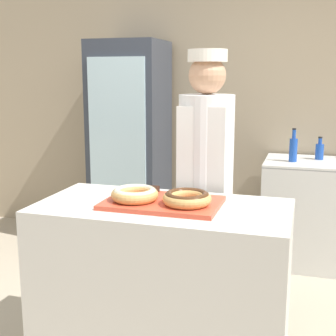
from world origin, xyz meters
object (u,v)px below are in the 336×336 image
(serving_tray, at_px, (163,203))
(baker_person, at_px, (205,181))
(donut_chocolate_glaze, at_px, (187,198))
(bottle_blue_b, at_px, (293,149))
(donut_light_glaze, at_px, (135,194))
(brownie_back_right, at_px, (191,193))
(chest_freezer, at_px, (324,213))
(brownie_back_left, at_px, (150,190))
(beverage_fridge, at_px, (130,146))
(bottle_blue, at_px, (320,151))

(serving_tray, bearing_deg, baker_person, 78.95)
(donut_chocolate_glaze, relative_size, bottle_blue_b, 0.90)
(donut_light_glaze, bearing_deg, brownie_back_right, 35.07)
(serving_tray, bearing_deg, brownie_back_right, 51.04)
(serving_tray, bearing_deg, chest_freezer, 63.29)
(baker_person, bearing_deg, donut_chocolate_glaze, -86.81)
(brownie_back_right, height_order, bottle_blue_b, bottle_blue_b)
(brownie_back_left, bearing_deg, serving_tray, -51.04)
(serving_tray, relative_size, bottle_blue_b, 2.18)
(chest_freezer, bearing_deg, donut_light_glaze, -119.79)
(baker_person, relative_size, chest_freezer, 1.73)
(brownie_back_left, bearing_deg, baker_person, 61.02)
(brownie_back_left, bearing_deg, chest_freezer, 58.08)
(serving_tray, bearing_deg, bottle_blue_b, 70.25)
(donut_light_glaze, bearing_deg, brownie_back_left, 82.72)
(brownie_back_left, relative_size, beverage_fridge, 0.04)
(brownie_back_left, xyz_separation_m, bottle_blue, (0.93, 1.70, 0.00))
(donut_chocolate_glaze, distance_m, chest_freezer, 2.01)
(serving_tray, xyz_separation_m, bottle_blue, (0.81, 1.85, 0.03))
(brownie_back_right, bearing_deg, donut_chocolate_glaze, -82.72)
(donut_light_glaze, height_order, beverage_fridge, beverage_fridge)
(donut_chocolate_glaze, height_order, bottle_blue_b, bottle_blue_b)
(baker_person, xyz_separation_m, bottle_blue_b, (0.49, 1.12, 0.06))
(donut_light_glaze, relative_size, baker_person, 0.14)
(donut_light_glaze, bearing_deg, bottle_blue, 63.11)
(beverage_fridge, distance_m, bottle_blue_b, 1.47)
(brownie_back_right, bearing_deg, serving_tray, -128.96)
(baker_person, bearing_deg, bottle_blue, 61.37)
(beverage_fridge, xyz_separation_m, bottle_blue_b, (1.47, -0.06, 0.05))
(donut_light_glaze, distance_m, brownie_back_right, 0.32)
(brownie_back_left, height_order, baker_person, baker_person)
(donut_light_glaze, distance_m, baker_person, 0.65)
(bottle_blue, bearing_deg, brownie_back_right, -112.23)
(serving_tray, xyz_separation_m, donut_light_glaze, (-0.14, -0.04, 0.05))
(donut_chocolate_glaze, relative_size, brownie_back_right, 2.96)
(serving_tray, height_order, brownie_back_right, brownie_back_right)
(donut_light_glaze, bearing_deg, baker_person, 67.09)
(brownie_back_right, distance_m, chest_freezer, 1.85)
(bottle_blue_b, bearing_deg, donut_chocolate_glaze, -105.05)
(beverage_fridge, relative_size, bottle_blue, 9.77)
(bottle_blue_b, bearing_deg, beverage_fridge, 177.52)
(serving_tray, relative_size, beverage_fridge, 0.32)
(baker_person, relative_size, bottle_blue, 8.99)
(bottle_blue, bearing_deg, bottle_blue_b, -141.29)
(bottle_blue, height_order, bottle_blue_b, bottle_blue_b)
(serving_tray, distance_m, bottle_blue, 2.02)
(donut_chocolate_glaze, height_order, chest_freezer, donut_chocolate_glaze)
(bottle_blue_b, bearing_deg, brownie_back_left, -115.20)
(donut_light_glaze, bearing_deg, beverage_fridge, 112.10)
(donut_chocolate_glaze, bearing_deg, bottle_blue_b, 74.95)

